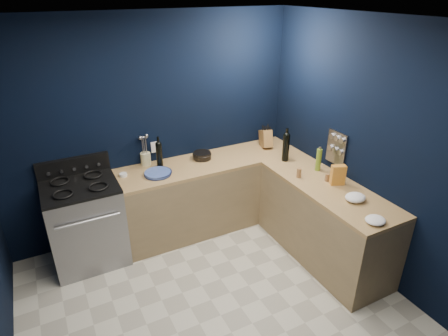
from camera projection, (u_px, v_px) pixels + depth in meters
floor at (221, 316)px, 3.57m from camera, size 3.50×3.50×0.02m
ceiling at (219, 21)px, 2.42m from camera, size 3.50×3.50×0.02m
wall_back at (153, 129)px, 4.40m from camera, size 3.50×0.02×2.60m
wall_right at (379, 156)px, 3.72m from camera, size 0.02×3.50×2.60m
cab_back at (212, 194)px, 4.77m from camera, size 2.30×0.63×0.86m
top_back at (211, 162)px, 4.57m from camera, size 2.30×0.63×0.04m
cab_right at (324, 223)px, 4.19m from camera, size 0.63×1.67×0.86m
top_right at (329, 188)px, 3.99m from camera, size 0.63×1.67×0.04m
gas_range at (86, 224)px, 4.11m from camera, size 0.76×0.66×0.92m
oven_door at (92, 241)px, 3.87m from camera, size 0.59×0.02×0.42m
cooktop at (79, 186)px, 3.90m from camera, size 0.76×0.66×0.03m
backguard at (73, 166)px, 4.10m from camera, size 0.76×0.06×0.20m
spice_panel at (337, 148)px, 4.20m from camera, size 0.02×0.28×0.38m
wall_outlet at (155, 147)px, 4.48m from camera, size 0.09×0.02×0.13m
plate_stack at (158, 173)px, 4.21m from camera, size 0.38×0.38×0.04m
ramekin at (123, 175)px, 4.18m from camera, size 0.11×0.11×0.03m
utensil_crock at (146, 159)px, 4.43m from camera, size 0.12×0.12×0.15m
wine_bottle_back at (159, 155)px, 4.35m from camera, size 0.08×0.08×0.29m
lemon_basket at (202, 156)px, 4.59m from camera, size 0.27×0.27×0.08m
knife_block at (266, 139)px, 4.91m from camera, size 0.18×0.29×0.28m
wine_bottle_right at (286, 148)px, 4.49m from camera, size 0.11×0.11×0.33m
oil_bottle at (319, 160)px, 4.27m from camera, size 0.07×0.07×0.26m
spice_jar_near at (299, 173)px, 4.15m from camera, size 0.05×0.05×0.11m
spice_jar_far at (327, 177)px, 4.07m from camera, size 0.05×0.05×0.08m
crouton_bag at (338, 175)px, 3.97m from camera, size 0.16×0.12×0.22m
towel_front at (355, 197)px, 3.70m from camera, size 0.22×0.19×0.07m
towel_end at (375, 220)px, 3.36m from camera, size 0.20×0.18×0.06m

